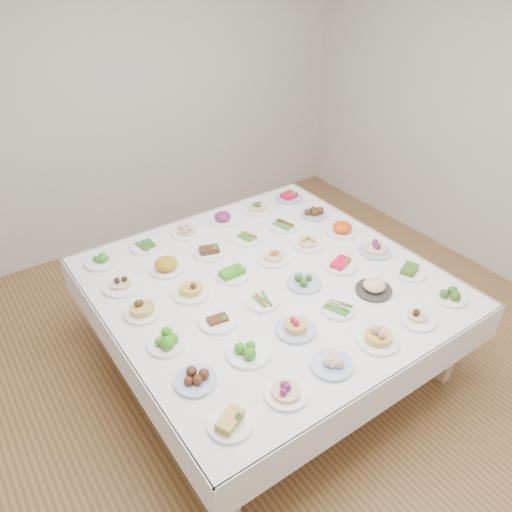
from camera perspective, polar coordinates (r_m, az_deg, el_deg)
room_envelope at (r=2.93m, az=3.68°, el=12.76°), size 5.02×5.02×2.81m
display_table at (r=3.61m, az=1.37°, el=-3.65°), size 2.28×2.28×0.75m
dish_0 at (r=2.66m, az=-3.00°, el=-18.23°), size 0.23×0.23×0.11m
dish_1 at (r=2.77m, az=3.49°, el=-14.81°), size 0.24×0.24×0.13m
dish_2 at (r=2.96m, az=8.68°, el=-11.87°), size 0.24×0.24×0.10m
dish_3 at (r=3.13m, az=13.89°, el=-8.57°), size 0.27×0.26×0.16m
dish_4 at (r=3.37m, az=18.03°, el=-6.23°), size 0.25×0.25×0.13m
dish_5 at (r=3.63m, az=21.40°, el=-4.10°), size 0.23×0.23×0.09m
dish_6 at (r=2.86m, az=-6.96°, el=-13.62°), size 0.24×0.24×0.10m
dish_7 at (r=2.98m, az=-0.89°, el=-10.52°), size 0.26×0.26×0.11m
dish_8 at (r=3.14m, az=4.59°, el=-7.78°), size 0.25×0.25×0.13m
dish_9 at (r=3.34m, az=9.38°, el=-5.88°), size 0.22×0.22×0.05m
dish_10 at (r=3.53m, az=13.38°, el=-3.25°), size 0.25×0.25×0.13m
dish_11 at (r=3.78m, az=17.13°, el=-1.49°), size 0.24×0.24×0.10m
dish_12 at (r=3.09m, az=-10.30°, el=-9.38°), size 0.24×0.24×0.11m
dish_13 at (r=3.21m, az=-4.41°, el=-7.21°), size 0.24×0.24×0.09m
dish_14 at (r=3.36m, az=0.76°, el=-5.14°), size 0.22×0.22×0.05m
dish_15 at (r=3.53m, az=5.57°, el=-2.81°), size 0.24×0.24×0.09m
dish_16 at (r=3.73m, az=9.65°, el=-0.76°), size 0.24×0.24×0.10m
dish_17 at (r=3.94m, az=13.54°, el=1.23°), size 0.26×0.26×0.14m
dish_18 at (r=3.33m, az=-12.90°, el=-5.73°), size 0.24×0.24×0.13m
dish_19 at (r=3.44m, az=-7.48°, el=-3.61°), size 0.25×0.25×0.13m
dish_20 at (r=3.58m, az=-2.74°, el=-1.85°), size 0.23×0.23×0.10m
dish_21 at (r=3.75m, az=2.03°, el=0.13°), size 0.23×0.23×0.12m
dish_22 at (r=3.93m, az=5.97°, el=1.70°), size 0.24×0.24×0.11m
dish_23 at (r=4.13m, az=9.83°, el=3.23°), size 0.25×0.25×0.13m
dish_24 at (r=3.60m, az=-15.22°, el=-2.83°), size 0.26×0.26×0.12m
dish_25 at (r=3.69m, az=-10.23°, el=-0.87°), size 0.24×0.24×0.13m
dish_26 at (r=3.83m, az=-5.38°, el=0.68°), size 0.24×0.24×0.10m
dish_27 at (r=4.01m, az=-1.02°, el=2.13°), size 0.24×0.24×0.05m
dish_28 at (r=4.18m, az=3.16°, el=3.53°), size 0.25×0.25×0.06m
dish_29 at (r=4.36m, az=6.66°, el=5.12°), size 0.22×0.22×0.11m
dish_30 at (r=3.90m, az=-17.22°, el=-0.27°), size 0.26×0.26×0.10m
dish_31 at (r=4.00m, az=-12.41°, el=1.21°), size 0.25×0.25×0.06m
dish_32 at (r=4.10m, az=-8.01°, el=3.26°), size 0.24×0.24×0.14m
dish_33 at (r=4.24m, az=-3.84°, el=4.46°), size 0.22×0.22×0.11m
dish_34 at (r=4.41m, az=0.25°, el=5.92°), size 0.24×0.24×0.13m
dish_35 at (r=4.61m, az=3.80°, el=6.94°), size 0.25×0.25×0.10m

